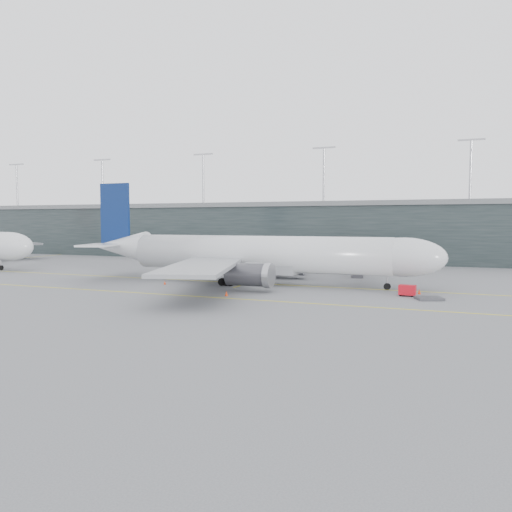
% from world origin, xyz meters
% --- Properties ---
extents(ground, '(320.00, 320.00, 0.00)m').
position_xyz_m(ground, '(0.00, 0.00, 0.00)').
color(ground, '#5A5B5F').
rests_on(ground, ground).
extents(taxiline_a, '(160.00, 0.25, 0.02)m').
position_xyz_m(taxiline_a, '(0.00, -4.00, 0.01)').
color(taxiline_a, yellow).
rests_on(taxiline_a, ground).
extents(taxiline_b, '(160.00, 0.25, 0.02)m').
position_xyz_m(taxiline_b, '(0.00, -20.00, 0.01)').
color(taxiline_b, yellow).
rests_on(taxiline_b, ground).
extents(taxiline_lead_main, '(0.25, 60.00, 0.02)m').
position_xyz_m(taxiline_lead_main, '(5.00, 20.00, 0.01)').
color(taxiline_lead_main, yellow).
rests_on(taxiline_lead_main, ground).
extents(taxiline_lead_adj, '(0.25, 60.00, 0.02)m').
position_xyz_m(taxiline_lead_adj, '(-75.00, 20.00, 0.01)').
color(taxiline_lead_adj, yellow).
rests_on(taxiline_lead_adj, ground).
extents(terminal, '(240.00, 36.00, 29.00)m').
position_xyz_m(terminal, '(-0.00, 58.00, 7.62)').
color(terminal, black).
rests_on(terminal, ground).
extents(main_aircraft, '(60.85, 57.41, 17.12)m').
position_xyz_m(main_aircraft, '(6.32, -3.95, 4.81)').
color(main_aircraft, silver).
rests_on(main_aircraft, ground).
extents(jet_bridge, '(15.48, 43.12, 6.55)m').
position_xyz_m(jet_bridge, '(18.12, 23.99, 4.90)').
color(jet_bridge, '#27272B').
rests_on(jet_bridge, ground).
extents(gse_cart, '(2.31, 1.57, 1.51)m').
position_xyz_m(gse_cart, '(30.64, -9.30, 0.84)').
color(gse_cart, red).
rests_on(gse_cart, ground).
extents(baggage_dolly, '(4.00, 3.65, 0.32)m').
position_xyz_m(baggage_dolly, '(33.55, -11.51, 0.19)').
color(baggage_dolly, '#38393D').
rests_on(baggage_dolly, ground).
extents(uld_a, '(2.47, 2.26, 1.82)m').
position_xyz_m(uld_a, '(-5.54, 10.88, 0.96)').
color(uld_a, '#3E3D43').
rests_on(uld_a, ground).
extents(uld_b, '(2.69, 2.41, 2.04)m').
position_xyz_m(uld_b, '(-4.01, 11.18, 1.07)').
color(uld_b, '#3E3D43').
rests_on(uld_b, ground).
extents(uld_c, '(2.66, 2.34, 2.06)m').
position_xyz_m(uld_c, '(-0.88, 10.29, 1.08)').
color(uld_c, '#3E3D43').
rests_on(uld_c, ground).
extents(cone_nose, '(0.47, 0.47, 0.75)m').
position_xyz_m(cone_nose, '(32.06, -6.79, 0.37)').
color(cone_nose, red).
rests_on(cone_nose, ground).
extents(cone_wing_stbd, '(0.45, 0.45, 0.72)m').
position_xyz_m(cone_wing_stbd, '(7.54, -18.23, 0.36)').
color(cone_wing_stbd, red).
rests_on(cone_wing_stbd, ground).
extents(cone_wing_port, '(0.39, 0.39, 0.61)m').
position_xyz_m(cone_wing_port, '(7.99, 11.74, 0.31)').
color(cone_wing_port, '#F44D0D').
rests_on(cone_wing_port, ground).
extents(cone_tail, '(0.39, 0.39, 0.62)m').
position_xyz_m(cone_tail, '(-6.96, -10.52, 0.31)').
color(cone_tail, red).
rests_on(cone_tail, ground).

